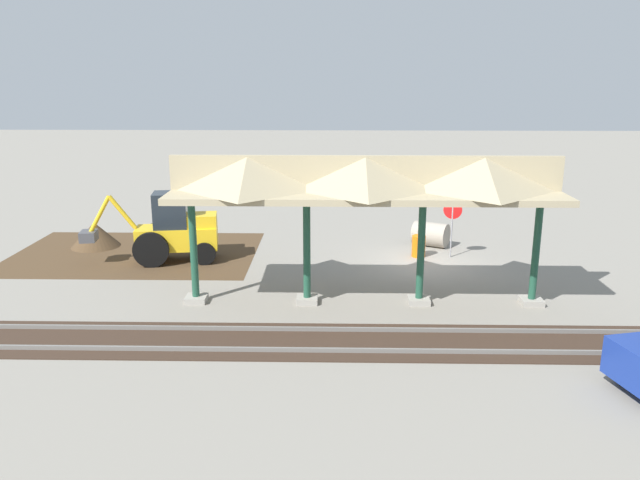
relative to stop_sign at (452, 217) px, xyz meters
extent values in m
plane|color=gray|center=(1.31, 0.97, -1.72)|extent=(120.00, 120.00, 0.00)
cube|color=#4C3823|center=(13.24, -0.28, -1.72)|extent=(10.15, 7.00, 0.01)
cube|color=#9E998E|center=(-1.69, 5.43, -1.62)|extent=(0.70, 0.70, 0.20)
cylinder|color=#1E4C38|center=(-1.69, 5.43, 0.08)|extent=(0.24, 0.24, 3.60)
cube|color=#9E998E|center=(2.02, 5.43, -1.62)|extent=(0.70, 0.70, 0.20)
cylinder|color=#1E4C38|center=(2.02, 5.43, 0.08)|extent=(0.24, 0.24, 3.60)
cube|color=#9E998E|center=(5.73, 5.43, -1.62)|extent=(0.70, 0.70, 0.20)
cylinder|color=#1E4C38|center=(5.73, 5.43, 0.08)|extent=(0.24, 0.24, 3.60)
cube|color=#9E998E|center=(9.44, 5.43, -1.62)|extent=(0.70, 0.70, 0.20)
cylinder|color=#1E4C38|center=(9.44, 5.43, 0.08)|extent=(0.24, 0.24, 3.60)
cube|color=tan|center=(3.87, 5.43, 1.98)|extent=(12.33, 3.20, 0.20)
cube|color=tan|center=(3.87, 5.43, 2.63)|extent=(12.33, 0.20, 1.10)
pyramid|color=tan|center=(0.16, 5.43, 2.63)|extent=(3.34, 3.20, 1.10)
pyramid|color=tan|center=(3.87, 5.43, 2.63)|extent=(3.34, 3.20, 1.10)
pyramid|color=tan|center=(7.58, 5.43, 2.63)|extent=(3.34, 3.20, 1.10)
cube|color=slate|center=(1.31, 7.86, -1.65)|extent=(60.00, 0.08, 0.15)
cube|color=slate|center=(1.31, 9.30, -1.65)|extent=(60.00, 0.08, 0.15)
cube|color=#38281E|center=(1.31, 8.58, -1.71)|extent=(60.00, 2.58, 0.03)
cylinder|color=gray|center=(0.00, 0.00, -0.62)|extent=(0.06, 0.06, 2.19)
cylinder|color=red|center=(0.00, 0.00, 0.28)|extent=(0.73, 0.27, 0.76)
cube|color=yellow|center=(11.16, 0.76, -0.75)|extent=(3.36, 1.76, 0.90)
cube|color=#1E262D|center=(11.36, 0.79, 0.40)|extent=(1.46, 1.35, 1.40)
cube|color=yellow|center=(10.15, 0.60, -0.05)|extent=(1.30, 1.25, 0.50)
cylinder|color=black|center=(12.22, 0.19, -1.02)|extent=(1.43, 0.51, 1.40)
cylinder|color=black|center=(12.01, 1.61, -1.02)|extent=(1.43, 0.51, 1.40)
cylinder|color=black|center=(10.18, -0.05, -1.27)|extent=(0.93, 0.43, 0.90)
cylinder|color=black|center=(9.99, 1.24, -1.27)|extent=(0.93, 0.43, 0.90)
cylinder|color=yellow|center=(13.20, 1.06, 0.36)|extent=(1.08, 0.34, 1.41)
cylinder|color=yellow|center=(14.10, 1.20, 0.22)|extent=(1.06, 0.32, 1.66)
cube|color=#47474C|center=(14.55, 1.27, -0.57)|extent=(0.71, 0.88, 0.40)
cone|color=#4C3823|center=(15.32, -1.31, -1.72)|extent=(4.23, 4.23, 2.18)
cylinder|color=#9E9384|center=(0.58, -1.71, -1.19)|extent=(1.80, 1.63, 1.06)
cylinder|color=black|center=(1.23, -2.06, -1.19)|extent=(0.34, 0.62, 0.69)
cylinder|color=black|center=(-2.44, 10.76, -1.42)|extent=(0.63, 0.34, 0.60)
cylinder|color=orange|center=(1.32, -0.04, -1.27)|extent=(0.56, 0.56, 0.90)
camera|label=1|loc=(4.88, 24.92, 5.67)|focal=35.00mm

